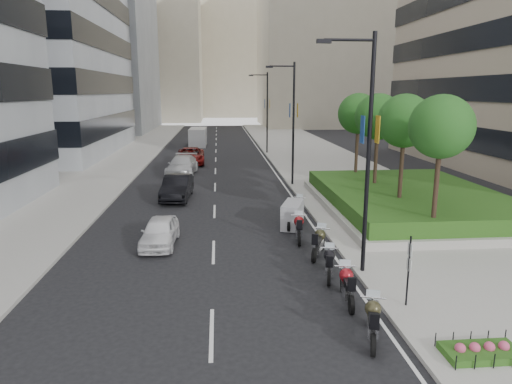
{
  "coord_description": "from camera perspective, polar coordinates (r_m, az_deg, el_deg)",
  "views": [
    {
      "loc": [
        -1.2,
        -15.25,
        6.96
      ],
      "look_at": [
        0.65,
        7.07,
        2.0
      ],
      "focal_mm": 32.0,
      "sensor_mm": 36.0,
      "label": 1
    }
  ],
  "objects": [
    {
      "name": "car_a",
      "position": [
        21.52,
        -11.95,
        -4.87
      ],
      "size": [
        1.67,
        3.82,
        1.28
      ],
      "primitive_type": "imported",
      "rotation": [
        0.0,
        0.0,
        -0.04
      ],
      "color": "white",
      "rests_on": "ground"
    },
    {
      "name": "building_cream_right",
      "position": [
        98.66,
        9.39,
        18.76
      ],
      "size": [
        28.0,
        24.0,
        36.0
      ],
      "primitive_type": "cube",
      "color": "#B7AD93",
      "rests_on": "ground"
    },
    {
      "name": "parking_sign",
      "position": [
        15.55,
        18.55,
        -8.92
      ],
      "size": [
        0.06,
        0.32,
        2.5
      ],
      "color": "black",
      "rests_on": "ground"
    },
    {
      "name": "planter",
      "position": [
        28.4,
        18.65,
        -1.64
      ],
      "size": [
        10.0,
        14.0,
        0.4
      ],
      "primitive_type": "cube",
      "color": "#A5A199",
      "rests_on": "sidewalk_right"
    },
    {
      "name": "motorcycle_0",
      "position": [
        13.86,
        14.39,
        -15.34
      ],
      "size": [
        0.89,
        2.13,
        1.09
      ],
      "rotation": [
        0.0,
        0.0,
        1.28
      ],
      "color": "black",
      "rests_on": "ground"
    },
    {
      "name": "tree_2",
      "position": [
        28.97,
        15.03,
        9.03
      ],
      "size": [
        2.8,
        2.8,
        6.3
      ],
      "color": "#332319",
      "rests_on": "planter"
    },
    {
      "name": "motorcycle_2",
      "position": [
        17.75,
        9.14,
        -8.83
      ],
      "size": [
        0.77,
        2.05,
        1.04
      ],
      "rotation": [
        0.0,
        0.0,
        1.33
      ],
      "color": "black",
      "rests_on": "ground"
    },
    {
      "name": "tree_1",
      "position": [
        25.24,
        18.08,
        8.4
      ],
      "size": [
        2.8,
        2.8,
        6.3
      ],
      "color": "#332319",
      "rests_on": "planter"
    },
    {
      "name": "lamp_post_2",
      "position": [
        51.56,
        1.23,
        10.38
      ],
      "size": [
        2.34,
        0.45,
        9.0
      ],
      "color": "black",
      "rests_on": "ground"
    },
    {
      "name": "tree_3",
      "position": [
        32.76,
        12.67,
        9.5
      ],
      "size": [
        2.8,
        2.8,
        6.3
      ],
      "color": "#332319",
      "rests_on": "planter"
    },
    {
      "name": "flower_bed",
      "position": [
        14.01,
        26.36,
        -17.53
      ],
      "size": [
        2.0,
        1.0,
        0.2
      ],
      "primitive_type": "cube",
      "color": "#194A15",
      "rests_on": "sidewalk_right"
    },
    {
      "name": "delivery_van",
      "position": [
        59.92,
        -7.27,
        6.74
      ],
      "size": [
        2.2,
        5.47,
        2.27
      ],
      "rotation": [
        0.0,
        0.0,
        -0.03
      ],
      "color": "silver",
      "rests_on": "ground"
    },
    {
      "name": "motorcycle_1",
      "position": [
        15.9,
        11.33,
        -11.38
      ],
      "size": [
        0.74,
        2.22,
        1.1
      ],
      "rotation": [
        0.0,
        0.0,
        1.47
      ],
      "color": "black",
      "rests_on": "ground"
    },
    {
      "name": "lane_edge",
      "position": [
        46.04,
        1.43,
        3.8
      ],
      "size": [
        0.12,
        100.0,
        0.01
      ],
      "primitive_type": "cube",
      "color": "silver",
      "rests_on": "ground"
    },
    {
      "name": "motorcycle_4",
      "position": [
        21.84,
        5.38,
        -4.51
      ],
      "size": [
        0.75,
        2.24,
        1.12
      ],
      "rotation": [
        0.0,
        0.0,
        1.43
      ],
      "color": "black",
      "rests_on": "ground"
    },
    {
      "name": "car_c",
      "position": [
        39.21,
        -9.21,
        3.28
      ],
      "size": [
        2.69,
        5.67,
        1.6
      ],
      "primitive_type": "imported",
      "rotation": [
        0.0,
        0.0,
        -0.09
      ],
      "color": "#ACACAE",
      "rests_on": "ground"
    },
    {
      "name": "motorcycle_5",
      "position": [
        23.87,
        4.58,
        -2.86
      ],
      "size": [
        1.53,
        2.34,
        1.32
      ],
      "rotation": [
        0.0,
        0.0,
        1.25
      ],
      "color": "black",
      "rests_on": "ground"
    },
    {
      "name": "lane_centre",
      "position": [
        45.78,
        -5.07,
        3.7
      ],
      "size": [
        0.12,
        100.0,
        0.01
      ],
      "primitive_type": "cube",
      "color": "silver",
      "rests_on": "ground"
    },
    {
      "name": "building_cream_left",
      "position": [
        116.9,
        -13.6,
        17.08
      ],
      "size": [
        26.0,
        24.0,
        34.0
      ],
      "primitive_type": "cube",
      "color": "#B7AD93",
      "rests_on": "ground"
    },
    {
      "name": "motorcycle_3",
      "position": [
        19.9,
        7.84,
        -6.27
      ],
      "size": [
        1.1,
        2.1,
        1.12
      ],
      "rotation": [
        0.0,
        0.0,
        1.15
      ],
      "color": "black",
      "rests_on": "ground"
    },
    {
      "name": "lamp_post_1",
      "position": [
        33.73,
        4.45,
        9.23
      ],
      "size": [
        2.34,
        0.45,
        9.0
      ],
      "color": "black",
      "rests_on": "ground"
    },
    {
      "name": "motorcycle_6",
      "position": [
        26.04,
        5.28,
        -1.85
      ],
      "size": [
        0.87,
        1.93,
        1.0
      ],
      "rotation": [
        0.0,
        0.0,
        1.23
      ],
      "color": "black",
      "rests_on": "ground"
    },
    {
      "name": "sidewalk_left",
      "position": [
        47.03,
        -17.99,
        3.46
      ],
      "size": [
        8.0,
        100.0,
        0.15
      ],
      "primitive_type": "cube",
      "color": "#9E9B93",
      "rests_on": "ground"
    },
    {
      "name": "car_b",
      "position": [
        30.39,
        -9.83,
        0.58
      ],
      "size": [
        1.94,
        4.85,
        1.57
      ],
      "primitive_type": "imported",
      "rotation": [
        0.0,
        0.0,
        -0.06
      ],
      "color": "black",
      "rests_on": "ground"
    },
    {
      "name": "building_cream_centre",
      "position": [
        135.82,
        -3.54,
        17.55
      ],
      "size": [
        30.0,
        24.0,
        38.0
      ],
      "primitive_type": "cube",
      "color": "#B7AD93",
      "rests_on": "ground"
    },
    {
      "name": "lamp_post_0",
      "position": [
        17.21,
        13.46,
        5.83
      ],
      "size": [
        2.34,
        0.45,
        9.0
      ],
      "color": "black",
      "rests_on": "ground"
    },
    {
      "name": "building_grey_far",
      "position": [
        88.61,
        -20.56,
        16.94
      ],
      "size": [
        22.0,
        26.0,
        30.0
      ],
      "primitive_type": "cube",
      "color": "gray",
      "rests_on": "ground"
    },
    {
      "name": "car_d",
      "position": [
        45.06,
        -8.17,
        4.5
      ],
      "size": [
        2.8,
        5.79,
        1.59
      ],
      "primitive_type": "imported",
      "rotation": [
        0.0,
        0.0,
        0.03
      ],
      "color": "#630C0B",
      "rests_on": "ground"
    },
    {
      "name": "tree_0",
      "position": [
        21.61,
        22.15,
        7.51
      ],
      "size": [
        2.8,
        2.8,
        6.3
      ],
      "color": "#332319",
      "rests_on": "planter"
    },
    {
      "name": "hedge",
      "position": [
        28.27,
        18.73,
        -0.46
      ],
      "size": [
        9.4,
        13.4,
        0.8
      ],
      "primitive_type": "cube",
      "color": "#194A15",
      "rests_on": "planter"
    },
    {
      "name": "sidewalk_right",
      "position": [
        46.9,
        7.9,
        3.93
      ],
      "size": [
        10.0,
        100.0,
        0.15
      ],
      "primitive_type": "cube",
      "color": "#9E9B93",
      "rests_on": "ground"
    },
    {
      "name": "ground",
      "position": [
        16.81,
        -0.21,
        -11.97
      ],
      "size": [
        160.0,
        160.0,
        0.0
      ],
      "primitive_type": "plane",
      "color": "black",
      "rests_on": "ground"
    }
  ]
}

